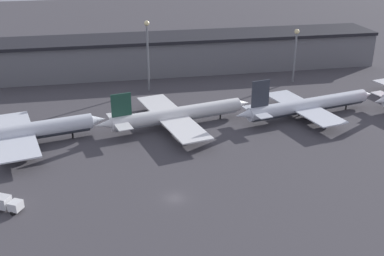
% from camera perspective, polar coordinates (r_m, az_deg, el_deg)
% --- Properties ---
extents(ground, '(600.00, 600.00, 0.00)m').
position_cam_1_polar(ground, '(104.53, -2.06, -8.32)').
color(ground, '#423F44').
extents(terminal_building, '(192.74, 20.54, 14.09)m').
position_cam_1_polar(terminal_building, '(189.72, -6.78, 8.56)').
color(terminal_building, slate).
rests_on(terminal_building, ground).
extents(airplane_1, '(45.25, 33.43, 14.82)m').
position_cam_1_polar(airplane_1, '(133.58, -19.70, -0.54)').
color(airplane_1, silver).
rests_on(airplane_1, ground).
extents(airplane_2, '(47.04, 38.72, 12.25)m').
position_cam_1_polar(airplane_2, '(138.47, -1.89, 1.56)').
color(airplane_2, white).
rests_on(airplane_2, ground).
extents(airplane_3, '(49.12, 31.74, 13.70)m').
position_cam_1_polar(airplane_3, '(149.56, 13.53, 2.60)').
color(airplane_3, silver).
rests_on(airplane_3, ground).
extents(service_vehicle_3, '(7.57, 5.72, 3.19)m').
position_cam_1_polar(service_vehicle_3, '(106.77, -21.42, -8.24)').
color(service_vehicle_3, white).
rests_on(service_vehicle_3, ground).
extents(lamp_post_1, '(1.80, 1.80, 24.56)m').
position_cam_1_polar(lamp_post_1, '(166.01, -5.29, 9.55)').
color(lamp_post_1, slate).
rests_on(lamp_post_1, ground).
extents(lamp_post_2, '(1.80, 1.80, 19.60)m').
position_cam_1_polar(lamp_post_2, '(180.00, 12.17, 9.30)').
color(lamp_post_2, slate).
rests_on(lamp_post_2, ground).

